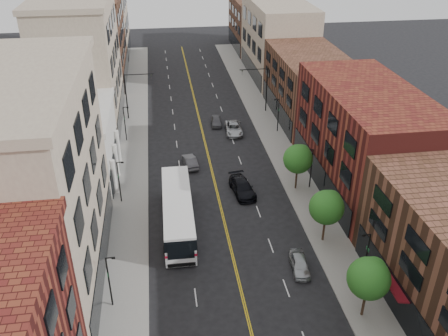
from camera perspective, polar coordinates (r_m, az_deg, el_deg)
name	(u,v)px	position (r m, az deg, el deg)	size (l,w,h in m)	color
sidewalk_left	(133,156)	(64.47, -10.89, 1.39)	(4.00, 110.00, 0.15)	gray
sidewalk_right	(279,147)	(66.26, 6.61, 2.54)	(4.00, 110.00, 0.15)	gray
bldg_l_tanoffice	(30,189)	(42.25, -22.28, -2.39)	(10.00, 22.00, 18.00)	gray
bldg_l_white	(70,147)	(60.05, -18.01, 2.45)	(10.00, 14.00, 8.00)	silver
bldg_l_far_a	(81,65)	(73.97, -16.82, 11.82)	(10.00, 20.00, 18.00)	gray
bldg_l_far_b	(95,41)	(93.50, -15.23, 14.56)	(10.00, 20.00, 15.00)	#553422
bldg_l_far_c	(102,8)	(110.49, -14.51, 18.14)	(10.00, 16.00, 20.00)	gray
bldg_r_mid	(364,139)	(56.65, 16.54, 3.31)	(10.00, 22.00, 12.00)	maroon
bldg_r_far_a	(309,87)	(75.08, 10.22, 9.62)	(10.00, 20.00, 10.00)	#553422
bldg_r_far_b	(277,40)	(93.83, 6.45, 15.10)	(10.00, 22.00, 14.00)	gray
bldg_r_far_c	(256,24)	(113.14, 3.89, 16.86)	(10.00, 18.00, 11.00)	#553422
tree_r_1	(369,277)	(39.61, 17.10, -12.41)	(3.40, 3.40, 5.59)	black
tree_r_2	(327,206)	(46.84, 12.32, -4.51)	(3.40, 3.40, 5.59)	black
tree_r_3	(299,158)	(54.94, 8.96, 1.20)	(3.40, 3.40, 5.59)	black
lamp_l_1	(109,279)	(40.56, -13.62, -12.86)	(0.81, 0.55, 5.05)	black
lamp_l_2	(119,180)	(53.54, -12.49, -1.38)	(0.81, 0.55, 5.05)	black
lamp_l_3	(125,122)	(67.82, -11.82, 5.45)	(0.81, 0.55, 5.05)	black
lamp_r_1	(366,254)	(43.60, 16.74, -9.93)	(0.81, 0.55, 5.05)	black
lamp_r_2	(311,166)	(55.88, 10.43, 0.22)	(0.81, 0.55, 5.05)	black
lamp_r_3	(278,113)	(69.68, 6.52, 6.55)	(0.81, 0.55, 5.05)	black
signal_mast_left	(131,91)	(74.60, -11.18, 9.11)	(4.49, 0.18, 7.20)	black
signal_mast_right	(262,84)	(76.19, 4.62, 10.00)	(4.49, 0.18, 7.20)	black
city_bus	(178,210)	(49.15, -5.59, -5.09)	(3.40, 13.54, 3.47)	silver
car_parked_far	(300,264)	(44.94, 9.09, -11.33)	(1.57, 3.91, 1.33)	#A6A9AD
car_lane_behind	(190,161)	(60.93, -4.10, 0.79)	(1.44, 4.12, 1.36)	#47474B
car_lane_a	(242,187)	(55.12, 2.21, -2.34)	(2.19, 5.40, 1.57)	black
car_lane_b	(234,128)	(69.84, 1.18, 4.79)	(2.41, 5.22, 1.45)	#AAADB1
car_lane_c	(216,121)	(72.48, -0.92, 5.66)	(1.52, 3.79, 1.29)	#525258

